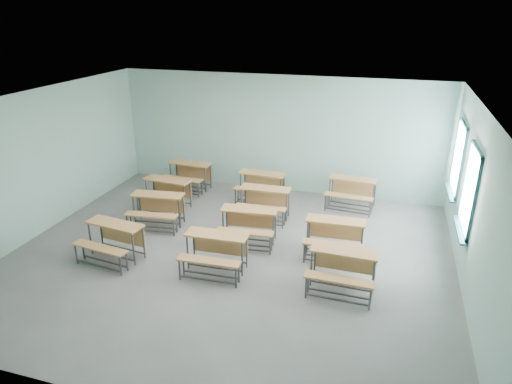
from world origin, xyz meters
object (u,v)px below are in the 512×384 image
desk_unit_r2c1 (264,199)px  desk_unit_r3c0 (188,172)px  desk_unit_r0c1 (215,248)px  desk_unit_r3c2 (352,189)px  desk_unit_r1c2 (335,233)px  desk_unit_r1c1 (248,221)px  desk_unit_r2c0 (166,190)px  desk_unit_r0c0 (112,236)px  desk_unit_r3c1 (261,183)px  desk_unit_r1c0 (157,206)px  desk_unit_r0c2 (343,265)px

desk_unit_r2c1 → desk_unit_r3c0: same height
desk_unit_r0c1 → desk_unit_r3c2: (2.21, 3.91, 0.00)m
desk_unit_r1c2 → desk_unit_r1c1: bearing=176.7°
desk_unit_r2c0 → desk_unit_r3c2: (4.54, 1.43, 0.00)m
desk_unit_r0c0 → desk_unit_r2c1: (2.42, 2.78, 0.00)m
desk_unit_r0c0 → desk_unit_r2c0: bearing=100.9°
desk_unit_r0c1 → desk_unit_r3c2: bearing=58.3°
desk_unit_r2c0 → desk_unit_r2c1: 2.58m
desk_unit_r1c1 → desk_unit_r2c1: size_ratio=1.04×
desk_unit_r2c1 → desk_unit_r3c0: bearing=152.1°
desk_unit_r2c0 → desk_unit_r3c1: (2.20, 1.17, 0.00)m
desk_unit_r0c1 → desk_unit_r3c1: (-0.13, 3.64, 0.00)m
desk_unit_r1c2 → desk_unit_r0c1: bearing=-151.5°
desk_unit_r1c0 → desk_unit_r1c1: same height
desk_unit_r2c1 → desk_unit_r3c0: 2.87m
desk_unit_r0c0 → desk_unit_r3c0: (-0.16, 4.03, 0.00)m
desk_unit_r0c2 → desk_unit_r1c0: (-4.50, 1.43, 0.00)m
desk_unit_r0c0 → desk_unit_r1c1: size_ratio=1.01×
desk_unit_r0c1 → desk_unit_r3c0: 4.52m
desk_unit_r0c0 → desk_unit_r2c0: 2.64m
desk_unit_r1c0 → desk_unit_r1c2: size_ratio=1.04×
desk_unit_r0c1 → desk_unit_r0c2: same height
desk_unit_r0c2 → desk_unit_r2c0: (-4.77, 2.40, 0.00)m
desk_unit_r0c0 → desk_unit_r2c0: size_ratio=1.02×
desk_unit_r2c0 → desk_unit_r3c0: (-0.01, 1.40, 0.00)m
desk_unit_r1c1 → desk_unit_r3c2: bearing=46.9°
desk_unit_r0c0 → desk_unit_r0c2: size_ratio=1.06×
desk_unit_r1c2 → desk_unit_r2c1: size_ratio=1.01×
desk_unit_r3c0 → desk_unit_r3c1: size_ratio=1.03×
desk_unit_r1c0 → desk_unit_r2c0: 1.01m
desk_unit_r0c1 → desk_unit_r3c2: size_ratio=0.97×
desk_unit_r0c0 → desk_unit_r3c0: size_ratio=1.03×
desk_unit_r2c1 → desk_unit_r3c0: (-2.59, 1.25, 0.00)m
desk_unit_r0c0 → desk_unit_r2c1: bearing=56.4°
desk_unit_r0c2 → desk_unit_r1c1: bearing=151.8°
desk_unit_r2c0 → desk_unit_r3c1: bearing=33.3°
desk_unit_r3c2 → desk_unit_r3c0: bearing=-174.5°
desk_unit_r0c1 → desk_unit_r1c0: (-2.06, 1.50, 0.00)m
desk_unit_r0c1 → desk_unit_r2c0: bearing=131.0°
desk_unit_r3c2 → desk_unit_r1c2: bearing=-86.7°
desk_unit_r3c1 → desk_unit_r3c2: same height
desk_unit_r0c2 → desk_unit_r3c1: same height
desk_unit_r0c1 → desk_unit_r1c0: bearing=141.7°
desk_unit_r3c1 → desk_unit_r3c2: size_ratio=0.97×
desk_unit_r1c2 → desk_unit_r3c0: same height
desk_unit_r0c0 → desk_unit_r3c1: 4.32m
desk_unit_r0c1 → desk_unit_r3c1: 3.65m
desk_unit_r1c2 → desk_unit_r2c1: 2.30m
desk_unit_r2c1 → desk_unit_r3c1: same height
desk_unit_r1c1 → desk_unit_r1c0: bearing=169.4°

